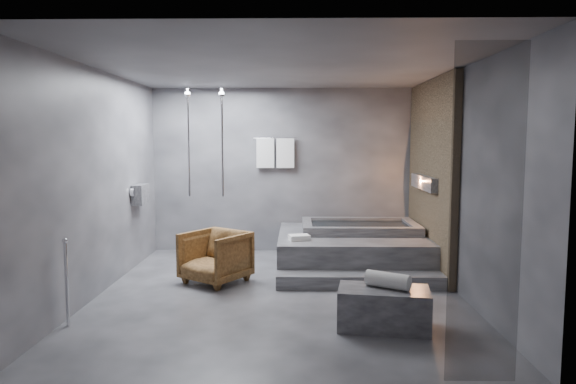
{
  "coord_description": "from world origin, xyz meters",
  "views": [
    {
      "loc": [
        0.22,
        -6.31,
        1.92
      ],
      "look_at": [
        0.1,
        0.3,
        1.25
      ],
      "focal_mm": 32.0,
      "sensor_mm": 36.0,
      "label": 1
    }
  ],
  "objects": [
    {
      "name": "rolled_towel",
      "position": [
        1.15,
        -1.17,
        0.49
      ],
      "size": [
        0.47,
        0.37,
        0.16
      ],
      "primitive_type": "cylinder",
      "rotation": [
        0.0,
        1.57,
        -0.54
      ],
      "color": "silver",
      "rests_on": "concrete_bench"
    },
    {
      "name": "tub_step",
      "position": [
        1.05,
        0.27,
        0.09
      ],
      "size": [
        2.2,
        0.36,
        0.18
      ],
      "primitive_type": "cube",
      "color": "#353538",
      "rests_on": "ground"
    },
    {
      "name": "tub_deck",
      "position": [
        1.05,
        1.45,
        0.25
      ],
      "size": [
        2.2,
        2.0,
        0.5
      ],
      "primitive_type": "cube",
      "color": "#353538",
      "rests_on": "ground"
    },
    {
      "name": "concrete_bench",
      "position": [
        1.11,
        -1.19,
        0.21
      ],
      "size": [
        0.98,
        0.64,
        0.41
      ],
      "primitive_type": "cube",
      "rotation": [
        0.0,
        0.0,
        -0.15
      ],
      "color": "#343437",
      "rests_on": "ground"
    },
    {
      "name": "room",
      "position": [
        0.4,
        0.24,
        1.73
      ],
      "size": [
        5.0,
        5.04,
        2.82
      ],
      "color": "#303032",
      "rests_on": "ground"
    },
    {
      "name": "driftwood_chair",
      "position": [
        -0.88,
        0.48,
        0.35
      ],
      "size": [
        1.05,
        1.06,
        0.7
      ],
      "primitive_type": "imported",
      "rotation": [
        0.0,
        0.0,
        -0.6
      ],
      "color": "#3F250F",
      "rests_on": "ground"
    },
    {
      "name": "deck_towel",
      "position": [
        0.25,
        0.9,
        0.54
      ],
      "size": [
        0.33,
        0.27,
        0.08
      ],
      "primitive_type": "cube",
      "rotation": [
        0.0,
        0.0,
        0.25
      ],
      "color": "silver",
      "rests_on": "tub_deck"
    }
  ]
}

